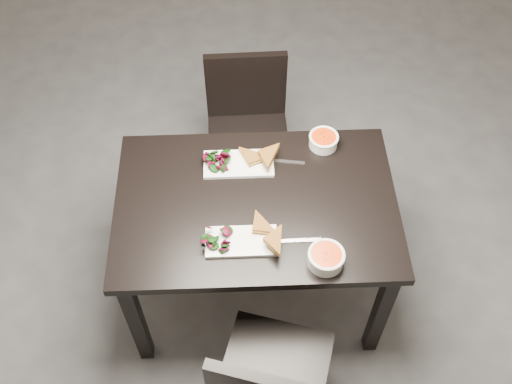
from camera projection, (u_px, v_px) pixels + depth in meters
ground at (237, 252)px, 3.26m from camera, size 5.00×5.00×0.00m
table at (256, 215)px, 2.61m from camera, size 1.20×0.80×0.75m
chair_near at (270, 384)px, 2.33m from camera, size 0.52×0.52×0.85m
chair_far at (248, 123)px, 3.18m from camera, size 0.43×0.43×0.85m
plate_near at (241, 241)px, 2.41m from camera, size 0.29×0.14×0.01m
sandwich_near at (257, 233)px, 2.39m from camera, size 0.16×0.13×0.05m
salad_near at (216, 238)px, 2.38m from camera, size 0.09×0.08×0.04m
soup_bowl_near at (326, 257)px, 2.33m from camera, size 0.15×0.15×0.07m
cutlery_near at (299, 240)px, 2.42m from camera, size 0.18×0.02×0.00m
plate_far at (239, 164)px, 2.65m from camera, size 0.31×0.15×0.02m
sandwich_far at (253, 161)px, 2.62m from camera, size 0.19×0.17×0.05m
salad_far at (216, 160)px, 2.63m from camera, size 0.10×0.09×0.04m
soup_bowl_far at (324, 140)px, 2.70m from camera, size 0.14×0.14×0.06m
cutlery_far at (285, 161)px, 2.67m from camera, size 0.18×0.04×0.00m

